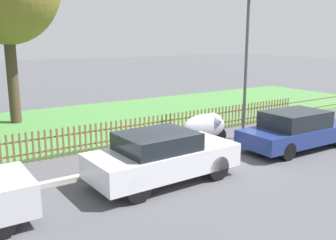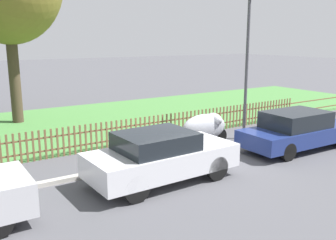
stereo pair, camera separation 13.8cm
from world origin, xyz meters
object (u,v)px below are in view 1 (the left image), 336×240
at_px(parked_car_black_saloon, 162,156).
at_px(parked_car_navy_estate, 297,130).
at_px(street_lamp, 249,48).
at_px(covered_motorcycle, 205,127).

height_order(parked_car_black_saloon, parked_car_navy_estate, parked_car_black_saloon).
bearing_deg(street_lamp, covered_motorcycle, 176.38).
bearing_deg(covered_motorcycle, parked_car_navy_estate, -32.74).
distance_m(covered_motorcycle, street_lamp, 3.23).
relative_size(covered_motorcycle, street_lamp, 0.36).
relative_size(parked_car_navy_estate, street_lamp, 0.84).
height_order(parked_car_black_saloon, street_lamp, street_lamp).
relative_size(parked_car_black_saloon, parked_car_navy_estate, 0.91).
bearing_deg(covered_motorcycle, street_lamp, 1.90).
distance_m(parked_car_black_saloon, parked_car_navy_estate, 5.49).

